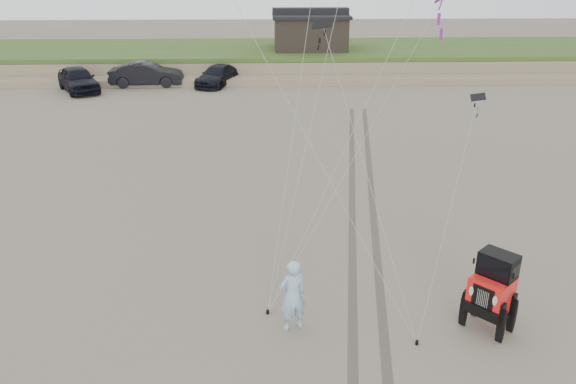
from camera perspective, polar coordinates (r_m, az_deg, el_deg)
The scene contains 11 objects.
ground at distance 15.14m, azimuth 4.76°, elevation -13.52°, with size 160.00×160.00×0.00m, color #6B6054.
dune_ridge at distance 50.30m, azimuth -0.15°, elevation 13.41°, with size 160.00×14.25×1.73m.
cabin at distance 49.58m, azimuth 2.27°, elevation 16.08°, with size 6.40×5.40×3.35m.
truck_a at distance 43.75m, azimuth -20.55°, elevation 10.69°, with size 2.09×5.20×1.77m, color black.
truck_b at distance 44.18m, azimuth -14.19°, elevation 11.53°, with size 1.87×5.37×1.77m, color black.
truck_c at distance 43.54m, azimuth -7.19°, elevation 11.65°, with size 2.02×4.96×1.44m, color black.
jeep at distance 15.44m, azimuth 19.81°, elevation -10.31°, with size 1.99×4.62×1.72m, color red, non-canonical shape.
man at distance 14.50m, azimuth 0.47°, elevation -10.45°, with size 0.73×0.48×1.99m, color #8BB2D7.
stake_main at distance 15.55m, azimuth -2.08°, elevation -12.08°, with size 0.08×0.08×0.12m, color black.
stake_aux at distance 14.84m, azimuth 12.97°, elevation -14.68°, with size 0.08×0.08×0.12m, color black.
tire_tracks at distance 22.31m, azimuth 7.55°, elevation -1.09°, with size 5.22×29.74×0.01m.
Camera 1 is at (-1.66, -12.12, 8.92)m, focal length 35.00 mm.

